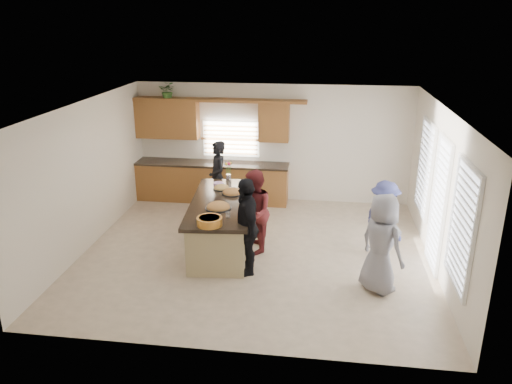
# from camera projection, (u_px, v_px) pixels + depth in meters

# --- Properties ---
(floor) EXTENTS (6.50, 6.50, 0.00)m
(floor) POSITION_uv_depth(u_px,v_px,m) (255.00, 252.00, 9.54)
(floor) COLOR beige
(floor) RESTS_ON ground
(room_shell) EXTENTS (6.52, 6.02, 2.81)m
(room_shell) POSITION_uv_depth(u_px,v_px,m) (255.00, 157.00, 8.90)
(room_shell) COLOR silver
(room_shell) RESTS_ON ground
(back_cabinetry) EXTENTS (4.08, 0.66, 2.46)m
(back_cabinetry) POSITION_uv_depth(u_px,v_px,m) (210.00, 164.00, 11.97)
(back_cabinetry) COLOR brown
(back_cabinetry) RESTS_ON ground
(right_wall_glazing) EXTENTS (0.06, 4.00, 2.25)m
(right_wall_glazing) POSITION_uv_depth(u_px,v_px,m) (440.00, 197.00, 8.56)
(right_wall_glazing) COLOR white
(right_wall_glazing) RESTS_ON ground
(island) EXTENTS (1.39, 2.79, 0.95)m
(island) POSITION_uv_depth(u_px,v_px,m) (222.00, 225.00, 9.64)
(island) COLOR tan
(island) RESTS_ON ground
(platter_front) EXTENTS (0.48, 0.48, 0.19)m
(platter_front) POSITION_uv_depth(u_px,v_px,m) (218.00, 207.00, 9.10)
(platter_front) COLOR black
(platter_front) RESTS_ON island
(platter_mid) EXTENTS (0.42, 0.42, 0.17)m
(platter_mid) POSITION_uv_depth(u_px,v_px,m) (232.00, 193.00, 9.84)
(platter_mid) COLOR black
(platter_mid) RESTS_ON island
(platter_back) EXTENTS (0.34, 0.34, 0.14)m
(platter_back) POSITION_uv_depth(u_px,v_px,m) (222.00, 188.00, 10.11)
(platter_back) COLOR black
(platter_back) RESTS_ON island
(salad_bowl) EXTENTS (0.43, 0.43, 0.14)m
(salad_bowl) POSITION_uv_depth(u_px,v_px,m) (210.00, 221.00, 8.36)
(salad_bowl) COLOR orange
(salad_bowl) RESTS_ON island
(clear_cup) EXTENTS (0.09, 0.09, 0.11)m
(clear_cup) POSITION_uv_depth(u_px,v_px,m) (228.00, 215.00, 8.67)
(clear_cup) COLOR white
(clear_cup) RESTS_ON island
(plate_stack) EXTENTS (0.21, 0.21, 0.06)m
(plate_stack) POSITION_uv_depth(u_px,v_px,m) (218.00, 184.00, 10.35)
(plate_stack) COLOR #C492D5
(plate_stack) RESTS_ON island
(flower_vase) EXTENTS (0.14, 0.14, 0.41)m
(flower_vase) POSITION_uv_depth(u_px,v_px,m) (228.00, 171.00, 10.57)
(flower_vase) COLOR silver
(flower_vase) RESTS_ON island
(potted_plant) EXTENTS (0.40, 0.35, 0.43)m
(potted_plant) POSITION_uv_depth(u_px,v_px,m) (168.00, 91.00, 11.61)
(potted_plant) COLOR #3E6E2C
(potted_plant) RESTS_ON back_cabinetry
(woman_left_back) EXTENTS (0.63, 0.73, 1.68)m
(woman_left_back) POSITION_uv_depth(u_px,v_px,m) (218.00, 178.00, 11.16)
(woman_left_back) COLOR black
(woman_left_back) RESTS_ON ground
(woman_left_mid) EXTENTS (0.76, 0.90, 1.61)m
(woman_left_mid) POSITION_uv_depth(u_px,v_px,m) (254.00, 212.00, 9.33)
(woman_left_mid) COLOR #581A1C
(woman_left_mid) RESTS_ON ground
(woman_left_front) EXTENTS (0.75, 1.10, 1.74)m
(woman_left_front) POSITION_uv_depth(u_px,v_px,m) (246.00, 226.00, 8.55)
(woman_left_front) COLOR black
(woman_left_front) RESTS_ON ground
(woman_right_back) EXTENTS (0.95, 1.09, 1.46)m
(woman_right_back) POSITION_uv_depth(u_px,v_px,m) (384.00, 219.00, 9.23)
(woman_right_back) COLOR navy
(woman_right_back) RESTS_ON ground
(woman_right_front) EXTENTS (0.94, 0.96, 1.67)m
(woman_right_front) POSITION_uv_depth(u_px,v_px,m) (381.00, 244.00, 7.97)
(woman_right_front) COLOR slate
(woman_right_front) RESTS_ON ground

